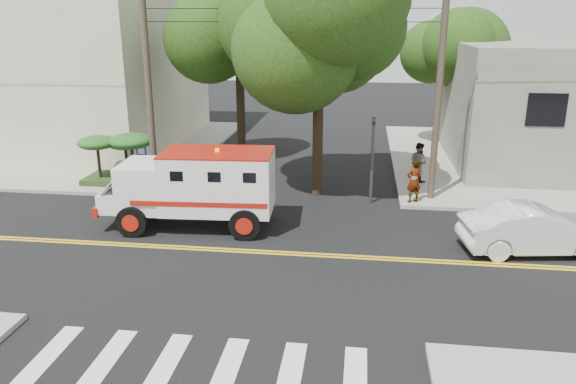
# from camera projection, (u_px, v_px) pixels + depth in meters

# --- Properties ---
(ground) EXTENTS (100.00, 100.00, 0.00)m
(ground) POSITION_uv_depth(u_px,v_px,m) (255.00, 252.00, 18.48)
(ground) COLOR black
(ground) RESTS_ON ground
(sidewalk_ne) EXTENTS (17.00, 17.00, 0.15)m
(sidewalk_ne) POSITION_uv_depth(u_px,v_px,m) (555.00, 162.00, 29.53)
(sidewalk_ne) COLOR gray
(sidewalk_ne) RESTS_ON ground
(sidewalk_nw) EXTENTS (17.00, 17.00, 0.15)m
(sidewalk_nw) POSITION_uv_depth(u_px,v_px,m) (72.00, 147.00, 32.92)
(sidewalk_nw) COLOR gray
(sidewalk_nw) RESTS_ON ground
(building_left) EXTENTS (16.00, 14.00, 10.00)m
(building_left) POSITION_uv_depth(u_px,v_px,m) (43.00, 56.00, 33.06)
(building_left) COLOR #B3AC93
(building_left) RESTS_ON sidewalk_nw
(utility_pole_left) EXTENTS (0.28, 0.28, 9.00)m
(utility_pole_left) POSITION_uv_depth(u_px,v_px,m) (149.00, 89.00, 23.50)
(utility_pole_left) COLOR #382D23
(utility_pole_left) RESTS_ON ground
(utility_pole_right) EXTENTS (0.28, 0.28, 9.00)m
(utility_pole_right) POSITION_uv_depth(u_px,v_px,m) (439.00, 93.00, 22.20)
(utility_pole_right) COLOR #382D23
(utility_pole_right) RESTS_ON ground
(tree_main) EXTENTS (6.08, 5.70, 9.85)m
(tree_main) POSITION_uv_depth(u_px,v_px,m) (330.00, 22.00, 21.94)
(tree_main) COLOR black
(tree_main) RESTS_ON ground
(tree_left) EXTENTS (4.48, 4.20, 7.70)m
(tree_left) POSITION_uv_depth(u_px,v_px,m) (245.00, 51.00, 28.24)
(tree_left) COLOR black
(tree_left) RESTS_ON ground
(tree_right) EXTENTS (4.80, 4.50, 8.20)m
(tree_right) POSITION_uv_depth(u_px,v_px,m) (467.00, 41.00, 30.45)
(tree_right) COLOR black
(tree_right) RESTS_ON ground
(traffic_signal) EXTENTS (0.15, 0.18, 3.60)m
(traffic_signal) POSITION_uv_depth(u_px,v_px,m) (373.00, 151.00, 22.63)
(traffic_signal) COLOR #3F3F42
(traffic_signal) RESTS_ON ground
(accessibility_sign) EXTENTS (0.45, 0.10, 2.02)m
(accessibility_sign) POSITION_uv_depth(u_px,v_px,m) (142.00, 160.00, 24.69)
(accessibility_sign) COLOR #3F3F42
(accessibility_sign) RESTS_ON ground
(palm_planter) EXTENTS (3.52, 2.63, 2.36)m
(palm_planter) POSITION_uv_depth(u_px,v_px,m) (119.00, 150.00, 25.18)
(palm_planter) COLOR #1E3314
(palm_planter) RESTS_ON sidewalk_nw
(armored_truck) EXTENTS (6.39, 2.84, 2.85)m
(armored_truck) POSITION_uv_depth(u_px,v_px,m) (196.00, 184.00, 20.21)
(armored_truck) COLOR silver
(armored_truck) RESTS_ON ground
(parked_sedan) EXTENTS (4.95, 2.36, 1.57)m
(parked_sedan) POSITION_uv_depth(u_px,v_px,m) (535.00, 230.00, 18.23)
(parked_sedan) COLOR silver
(parked_sedan) RESTS_ON ground
(pedestrian_a) EXTENTS (0.77, 0.68, 1.78)m
(pedestrian_a) POSITION_uv_depth(u_px,v_px,m) (414.00, 181.00, 22.68)
(pedestrian_a) COLOR gray
(pedestrian_a) RESTS_ON sidewalk_ne
(pedestrian_b) EXTENTS (1.10, 1.10, 1.80)m
(pedestrian_b) POSITION_uv_depth(u_px,v_px,m) (418.00, 162.00, 25.58)
(pedestrian_b) COLOR gray
(pedestrian_b) RESTS_ON sidewalk_ne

